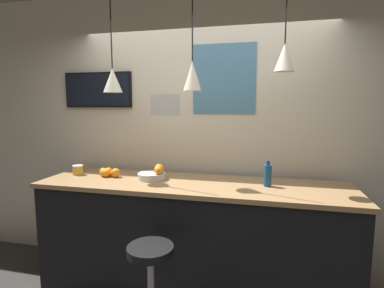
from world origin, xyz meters
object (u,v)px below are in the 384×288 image
Objects in this scene: bar_stool at (151,278)px; juice_bottle at (268,175)px; spread_jar at (78,170)px; mounted_tv at (98,90)px; fruit_bowl at (154,174)px.

juice_bottle is (0.82, 0.65, 0.67)m from bar_stool.
spread_jar is 0.89m from mounted_tv.
juice_bottle is (1.03, -0.00, 0.05)m from fruit_bowl.
juice_bottle is 0.29× the size of mounted_tv.
fruit_bowl is at bearing 0.04° from spread_jar.
mounted_tv reaches higher than juice_bottle.
juice_bottle is at bearing -11.97° from mounted_tv.
mounted_tv is at bearing 85.40° from spread_jar.
bar_stool is 1.36m from spread_jar.
fruit_bowl is at bearing 108.04° from bar_stool.
spread_jar is at bearing -94.60° from mounted_tv.
mounted_tv is at bearing 153.74° from fruit_bowl.
fruit_bowl is 1.03m from juice_bottle.
bar_stool is at bearing -32.45° from spread_jar.
fruit_bowl is (-0.21, 0.65, 0.63)m from bar_stool.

